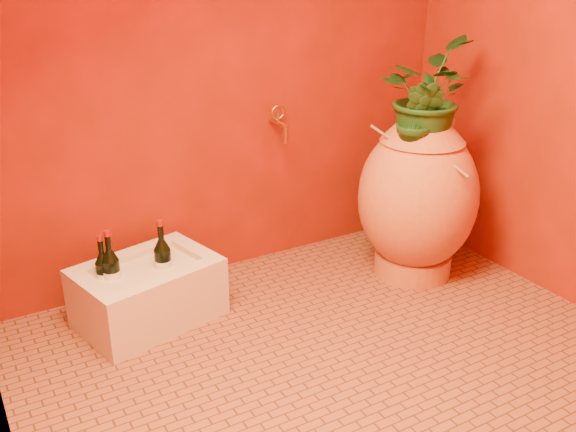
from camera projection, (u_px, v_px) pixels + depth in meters
floor at (334, 357)px, 2.70m from camera, size 2.50×2.50×0.00m
wall_back at (223, 26)px, 3.01m from camera, size 2.50×0.02×2.50m
amphora at (418, 196)px, 3.24m from camera, size 0.66×0.66×0.87m
stone_basin at (148, 294)px, 2.92m from camera, size 0.69×0.55×0.29m
wine_bottle_a at (112, 274)px, 2.81m from camera, size 0.08×0.08×0.32m
wine_bottle_b at (104, 275)px, 2.82m from camera, size 0.07×0.07×0.30m
wine_bottle_c at (163, 263)px, 2.91m from camera, size 0.08×0.08×0.32m
wall_tap at (279, 122)px, 3.24m from camera, size 0.08×0.16×0.18m
plant_main at (424, 94)px, 3.05m from camera, size 0.61×0.62×0.52m
plant_side at (419, 121)px, 2.99m from camera, size 0.25×0.27×0.39m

